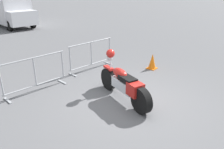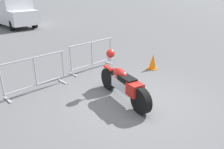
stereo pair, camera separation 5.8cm
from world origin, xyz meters
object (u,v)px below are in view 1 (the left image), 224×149
object	(u,v)px
crowd_barrier_far	(91,55)
delivery_van	(9,10)
crowd_barrier_near	(35,74)
traffic_cone	(152,61)
motorcycle	(123,83)

from	to	relation	value
crowd_barrier_far	delivery_van	world-z (taller)	delivery_van
crowd_barrier_near	traffic_cone	bearing A→B (deg)	-24.55
crowd_barrier_far	delivery_van	size ratio (longest dim) A/B	0.38
motorcycle	delivery_van	xyz separation A→B (m)	(4.21, 13.79, 0.75)
motorcycle	crowd_barrier_near	size ratio (longest dim) A/B	1.09
crowd_barrier_far	delivery_van	distance (m)	11.86
crowd_barrier_far	motorcycle	bearing A→B (deg)	-117.13
crowd_barrier_far	crowd_barrier_near	bearing A→B (deg)	180.00
traffic_cone	crowd_barrier_far	bearing A→B (deg)	129.90
crowd_barrier_near	traffic_cone	world-z (taller)	crowd_barrier_near
motorcycle	crowd_barrier_near	distance (m)	2.63
motorcycle	delivery_van	world-z (taller)	delivery_van
motorcycle	delivery_van	bearing A→B (deg)	3.76
crowd_barrier_near	traffic_cone	distance (m)	4.28
motorcycle	crowd_barrier_far	distance (m)	2.63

